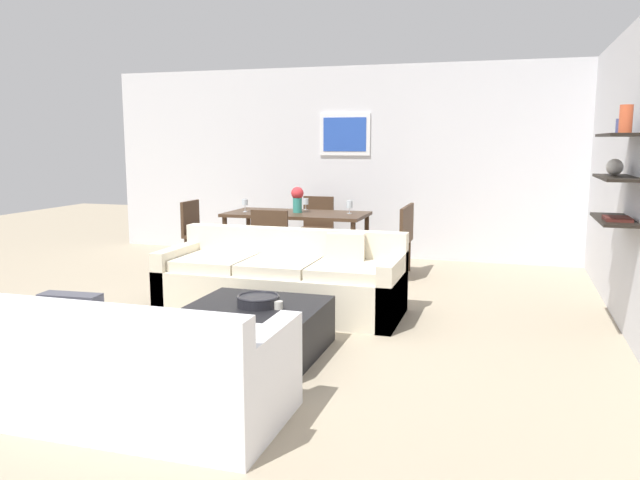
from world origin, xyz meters
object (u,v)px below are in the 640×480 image
object	(u,v)px
dining_chair_foot	(273,242)
dining_chair_head	(316,224)
dining_chair_right_near	(395,238)
wine_glass_head	(306,202)
decorative_bowl	(258,300)
loveseat_white	(142,372)
wine_glass_left_near	(245,203)
coffee_table	(253,331)
centerpiece_vase	(297,198)
dining_chair_right_far	(400,234)
dining_table	(297,218)
candle_jar	(278,305)
wine_glass_right_far	(350,205)
sofa_beige	(283,282)
dining_chair_left_near	(198,230)

from	to	relation	value
dining_chair_foot	dining_chair_head	bearing A→B (deg)	90.00
dining_chair_right_near	wine_glass_head	bearing A→B (deg)	156.44
decorative_bowl	loveseat_white	bearing A→B (deg)	-99.35
dining_chair_foot	wine_glass_left_near	bearing A→B (deg)	132.35
coffee_table	centerpiece_vase	distance (m)	3.35
dining_chair_right_far	dining_chair_foot	bearing A→B (deg)	-141.52
decorative_bowl	dining_table	bearing A→B (deg)	103.62
wine_glass_left_near	dining_chair_right_near	bearing A→B (deg)	-2.55
loveseat_white	dining_chair_right_near	xyz separation A→B (m)	(0.76, 4.22, 0.21)
candle_jar	dining_chair_foot	size ratio (longest dim) A/B	0.08
loveseat_white	wine_glass_left_near	xyz separation A→B (m)	(-1.21, 4.31, 0.58)
dining_chair_head	wine_glass_right_far	distance (m)	1.05
sofa_beige	dining_chair_foot	size ratio (longest dim) A/B	2.64
decorative_bowl	dining_chair_left_near	size ratio (longest dim) A/B	0.38
sofa_beige	wine_glass_head	bearing A→B (deg)	102.70
dining_chair_left_near	wine_glass_head	xyz separation A→B (m)	(1.30, 0.57, 0.35)
coffee_table	wine_glass_head	world-z (taller)	wine_glass_head
dining_table	sofa_beige	bearing A→B (deg)	-74.95
coffee_table	wine_glass_left_near	world-z (taller)	wine_glass_left_near
coffee_table	wine_glass_left_near	bearing A→B (deg)	114.46
loveseat_white	wine_glass_left_near	distance (m)	4.51
wine_glass_head	centerpiece_vase	xyz separation A→B (m)	(0.01, -0.36, 0.09)
decorative_bowl	dining_chair_left_near	world-z (taller)	dining_chair_left_near
coffee_table	candle_jar	size ratio (longest dim) A/B	16.10
sofa_beige	dining_chair_head	xyz separation A→B (m)	(-0.52, 2.77, 0.21)
candle_jar	wine_glass_right_far	bearing A→B (deg)	94.74
decorative_bowl	dining_chair_foot	bearing A→B (deg)	108.34
coffee_table	dining_table	bearing A→B (deg)	102.88
sofa_beige	dining_chair_right_far	world-z (taller)	dining_chair_right_far
dining_chair_right_near	centerpiece_vase	xyz separation A→B (m)	(-1.30, 0.21, 0.44)
decorative_bowl	dining_chair_foot	size ratio (longest dim) A/B	0.38
dining_chair_right_far	dining_chair_right_near	size ratio (longest dim) A/B	1.00
dining_chair_foot	dining_chair_right_far	bearing A→B (deg)	38.48
loveseat_white	wine_glass_right_far	bearing A→B (deg)	88.43
sofa_beige	dining_chair_head	size ratio (longest dim) A/B	2.64
dining_table	centerpiece_vase	distance (m)	0.26
dining_chair_right_far	wine_glass_right_far	bearing A→B (deg)	-172.12
dining_chair_left_near	dining_chair_foot	bearing A→B (deg)	-26.37
centerpiece_vase	candle_jar	bearing A→B (deg)	-73.63
dining_chair_right_far	wine_glass_right_far	distance (m)	0.73
dining_chair_right_far	loveseat_white	bearing A→B (deg)	-99.32
coffee_table	wine_glass_right_far	size ratio (longest dim) A/B	6.47
decorative_bowl	wine_glass_head	size ratio (longest dim) A/B	2.20
dining_chair_foot	wine_glass_right_far	xyz separation A→B (m)	(0.67, 0.95, 0.36)
decorative_bowl	dining_chair_right_far	world-z (taller)	dining_chair_right_far
coffee_table	dining_table	distance (m)	3.28
coffee_table	dining_chair_head	world-z (taller)	dining_chair_head
wine_glass_left_near	centerpiece_vase	bearing A→B (deg)	10.25
dining_table	coffee_table	bearing A→B (deg)	-77.12
dining_table	wine_glass_right_far	size ratio (longest dim) A/B	10.80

